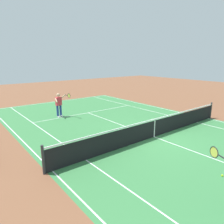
{
  "coord_description": "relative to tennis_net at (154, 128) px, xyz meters",
  "views": [
    {
      "loc": [
        -6.63,
        8.02,
        3.91
      ],
      "look_at": [
        2.68,
        0.64,
        0.9
      ],
      "focal_mm": 33.54,
      "sensor_mm": 36.0,
      "label": 1
    }
  ],
  "objects": [
    {
      "name": "tennis_net",
      "position": [
        0.0,
        0.0,
        0.0
      ],
      "size": [
        0.1,
        11.7,
        1.08
      ],
      "color": "#2D2D33",
      "rests_on": "ground_plane"
    },
    {
      "name": "court_slab",
      "position": [
        0.0,
        0.0,
        -0.49
      ],
      "size": [
        24.2,
        11.4,
        0.0
      ],
      "primitive_type": "cube",
      "color": "#387A42",
      "rests_on": "ground_plane"
    },
    {
      "name": "tennis_ball",
      "position": [
        -3.95,
        1.07,
        -0.46
      ],
      "size": [
        0.07,
        0.07,
        0.07
      ],
      "primitive_type": "sphere",
      "color": "#CCE01E",
      "rests_on": "ground_plane"
    },
    {
      "name": "tennis_player_near",
      "position": [
        6.67,
        2.13,
        0.44
      ],
      "size": [
        1.03,
        0.81,
        1.7
      ],
      "color": "navy",
      "rests_on": "ground_plane"
    },
    {
      "name": "ground_plane",
      "position": [
        0.0,
        0.0,
        -0.49
      ],
      "size": [
        60.0,
        60.0,
        0.0
      ],
      "primitive_type": "plane",
      "color": "brown"
    },
    {
      "name": "court_line_markings",
      "position": [
        0.0,
        0.0,
        -0.49
      ],
      "size": [
        23.85,
        11.05,
        0.01
      ],
      "color": "white",
      "rests_on": "ground_plane"
    }
  ]
}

